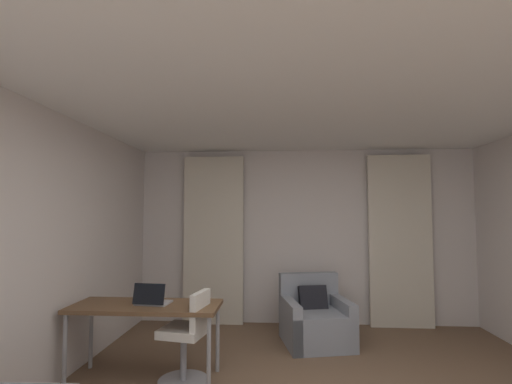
# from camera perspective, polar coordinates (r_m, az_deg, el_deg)

# --- Properties ---
(wall_window) EXTENTS (5.12, 0.06, 2.60)m
(wall_window) POSITION_cam_1_polar(r_m,az_deg,el_deg) (5.59, 7.66, -6.82)
(wall_window) COLOR silver
(wall_window) RESTS_ON ground
(ceiling) EXTENTS (5.12, 6.12, 0.06)m
(ceiling) POSITION_cam_1_polar(r_m,az_deg,el_deg) (2.76, 12.02, 18.00)
(ceiling) COLOR white
(ceiling) RESTS_ON wall_left
(curtain_left_panel) EXTENTS (0.90, 0.06, 2.50)m
(curtain_left_panel) POSITION_cam_1_polar(r_m,az_deg,el_deg) (5.54, -6.70, -7.38)
(curtain_left_panel) COLOR beige
(curtain_left_panel) RESTS_ON ground
(curtain_right_panel) EXTENTS (0.90, 0.06, 2.50)m
(curtain_right_panel) POSITION_cam_1_polar(r_m,az_deg,el_deg) (5.73, 21.72, -7.02)
(curtain_right_panel) COLOR beige
(curtain_right_panel) RESTS_ON ground
(armchair) EXTENTS (0.93, 0.94, 0.83)m
(armchair) POSITION_cam_1_polar(r_m,az_deg,el_deg) (4.92, 9.29, -19.33)
(armchair) COLOR gray
(armchair) RESTS_ON ground
(desk) EXTENTS (1.46, 0.58, 0.73)m
(desk) POSITION_cam_1_polar(r_m,az_deg,el_deg) (3.94, -16.92, -17.42)
(desk) COLOR brown
(desk) RESTS_ON ground
(desk_chair) EXTENTS (0.48, 0.48, 0.88)m
(desk_chair) POSITION_cam_1_polar(r_m,az_deg,el_deg) (3.82, -10.72, -22.23)
(desk_chair) COLOR gray
(desk_chair) RESTS_ON ground
(laptop) EXTENTS (0.35, 0.28, 0.22)m
(laptop) POSITION_cam_1_polar(r_m,az_deg,el_deg) (3.88, -16.02, -15.99)
(laptop) COLOR #ADADB2
(laptop) RESTS_ON desk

